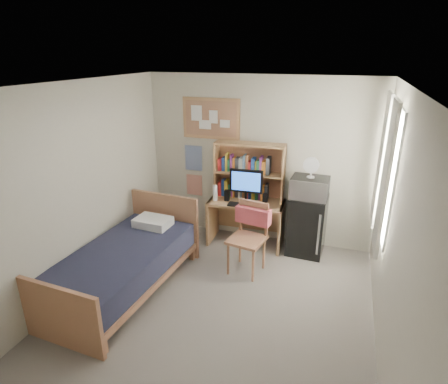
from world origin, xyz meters
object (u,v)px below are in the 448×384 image
(mini_fridge, at_px, (307,225))
(desk_chair, at_px, (247,239))
(desk, at_px, (246,222))
(desk_fan, at_px, (311,168))
(bed, at_px, (123,270))
(monitor, at_px, (246,186))
(speaker_right, at_px, (265,199))
(speaker_left, at_px, (227,195))
(microwave, at_px, (310,188))
(bulletin_board, at_px, (211,119))

(mini_fridge, bearing_deg, desk_chair, -128.25)
(desk, relative_size, desk_fan, 4.18)
(desk_chair, bearing_deg, bed, -136.63)
(monitor, distance_m, speaker_right, 0.35)
(bed, distance_m, desk_fan, 2.91)
(speaker_left, bearing_deg, microwave, 1.27)
(speaker_right, bearing_deg, speaker_left, 180.00)
(bed, bearing_deg, desk_fan, 43.13)
(desk, relative_size, microwave, 2.20)
(bulletin_board, height_order, monitor, bulletin_board)
(bed, relative_size, microwave, 3.99)
(bed, bearing_deg, bulletin_board, 80.42)
(bed, bearing_deg, microwave, 43.13)
(desk_chair, relative_size, speaker_right, 5.66)
(microwave, bearing_deg, speaker_left, -174.01)
(desk_chair, xyz_separation_m, bed, (-1.38, -0.91, -0.21))
(speaker_right, xyz_separation_m, desk_fan, (0.64, 0.05, 0.54))
(desk_chair, relative_size, bed, 0.48)
(desk, relative_size, bed, 0.55)
(speaker_left, bearing_deg, mini_fridge, 2.19)
(desk_chair, bearing_deg, bulletin_board, 139.41)
(mini_fridge, relative_size, speaker_right, 5.09)
(monitor, bearing_deg, bulletin_board, 150.41)
(desk_chair, height_order, microwave, microwave)
(bulletin_board, distance_m, microwave, 1.86)
(speaker_right, relative_size, desk_fan, 0.64)
(bed, relative_size, speaker_left, 12.22)
(speaker_right, relative_size, microwave, 0.34)
(monitor, distance_m, microwave, 0.94)
(desk, relative_size, speaker_left, 6.75)
(speaker_left, relative_size, speaker_right, 0.97)
(bed, height_order, speaker_right, speaker_right)
(bulletin_board, relative_size, mini_fridge, 1.04)
(speaker_left, xyz_separation_m, desk_fan, (1.24, 0.08, 0.54))
(desk_chair, bearing_deg, desk_fan, 58.47)
(monitor, distance_m, speaker_left, 0.35)
(speaker_left, height_order, desk_fan, desk_fan)
(mini_fridge, bearing_deg, speaker_left, -173.09)
(mini_fridge, bearing_deg, desk, -176.05)
(bed, xyz_separation_m, monitor, (1.16, 1.66, 0.70))
(speaker_left, bearing_deg, bulletin_board, 134.17)
(desk_chair, distance_m, speaker_left, 0.95)
(desk, height_order, desk_fan, desk_fan)
(mini_fridge, distance_m, monitor, 1.08)
(monitor, bearing_deg, desk_chair, -75.54)
(desk, bearing_deg, speaker_left, -168.69)
(microwave, distance_m, desk_fan, 0.29)
(desk_chair, height_order, monitor, monitor)
(monitor, height_order, desk_fan, desk_fan)
(bulletin_board, xyz_separation_m, speaker_left, (0.38, -0.37, -1.11))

